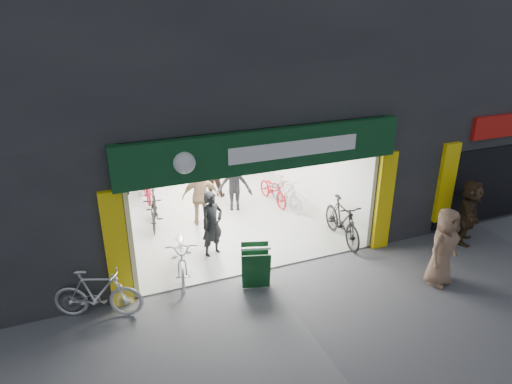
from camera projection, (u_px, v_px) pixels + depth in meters
ground at (264, 271)px, 10.88m from camera, size 60.00×60.00×0.00m
building at (228, 59)px, 13.77m from camera, size 17.00×10.27×8.00m
bike_left_front at (182, 254)px, 10.57m from camera, size 1.10×2.13×1.07m
bike_left_midfront at (154, 210)px, 12.86m from camera, size 0.81×1.73×1.00m
bike_left_midback at (145, 182)px, 14.70m from camera, size 0.71×2.01×1.05m
bike_left_back at (132, 174)px, 15.25m from camera, size 0.95×2.06×1.19m
bike_right_front at (342, 221)px, 12.02m from camera, size 0.74×2.02×1.19m
bike_right_mid at (273, 190)px, 14.33m from camera, size 0.71×1.72×0.89m
bike_right_back at (286, 192)px, 13.97m from camera, size 0.70×1.76×1.03m
parked_bike at (98, 293)px, 9.13m from camera, size 1.87×1.13×1.09m
customer_a at (212, 224)px, 11.22m from camera, size 0.74×0.62×1.73m
customer_b at (212, 173)px, 14.62m from camera, size 0.92×0.78×1.69m
customer_c at (234, 186)px, 13.64m from camera, size 1.21×0.93×1.66m
customer_d at (201, 196)px, 12.74m from camera, size 1.11×0.62×1.79m
pedestrian_near at (443, 247)px, 10.09m from camera, size 1.04×0.83×1.84m
pedestrian_far at (469, 212)px, 11.87m from camera, size 1.56×1.47×1.76m
sandwich_board at (256, 266)px, 10.11m from camera, size 0.78×0.79×0.96m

